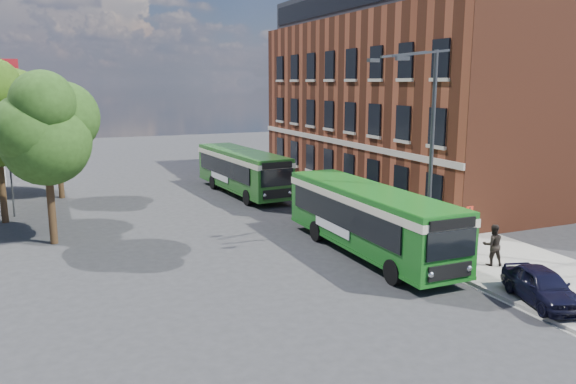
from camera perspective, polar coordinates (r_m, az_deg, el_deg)
name	(u,v)px	position (r m, az deg, el deg)	size (l,w,h in m)	color
ground	(306,253)	(25.70, 1.81, -6.17)	(120.00, 120.00, 0.00)	#29292C
pavement	(352,204)	(35.69, 6.56, -1.20)	(6.00, 48.00, 0.15)	gray
kerb_line	(309,209)	(34.32, 2.13, -1.75)	(0.12, 48.00, 0.01)	beige
brick_office	(412,92)	(42.05, 12.44, 9.94)	(12.10, 26.00, 14.20)	brown
flagpole	(7,131)	(35.37, -26.61, 5.57)	(0.95, 0.10, 9.00)	#393B3E
street_lamp	(425,148)	(25.49, 13.75, 4.39)	(2.96, 2.38, 9.00)	#393B3E
bus_stop_sign	(468,230)	(24.88, 17.85, -3.69)	(0.35, 0.08, 2.52)	#393B3E
bus_front	(368,214)	(25.28, 8.15, -2.27)	(2.69, 11.39, 3.02)	#17611A
bus_rear	(242,168)	(38.84, -4.68, 2.47)	(3.37, 11.15, 3.02)	#205B1B
parked_car	(542,286)	(21.37, 24.41, -8.66)	(1.46, 3.61, 1.23)	black
pedestrian_a	(440,239)	(24.80, 15.14, -4.59)	(0.68, 0.45, 1.87)	black
pedestrian_b	(493,245)	(24.77, 20.09, -5.06)	(0.85, 0.66, 1.74)	black
tree_left	(46,128)	(28.38, -23.33, 6.00)	(4.85, 4.61, 8.18)	#3B2715
tree_right	(57,119)	(39.89, -22.42, 6.83)	(4.57, 4.35, 7.72)	#3B2715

